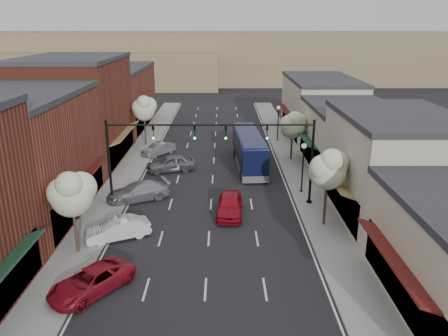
{
  "coord_description": "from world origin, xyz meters",
  "views": [
    {
      "loc": [
        0.97,
        -24.83,
        14.01
      ],
      "look_at": [
        1.07,
        10.74,
        2.2
      ],
      "focal_mm": 35.0,
      "sensor_mm": 36.0,
      "label": 1
    }
  ],
  "objects_px": {
    "lamp_post_near": "(303,160)",
    "parked_car_b": "(118,229)",
    "parked_car_d": "(171,163)",
    "tree_right_far": "(293,124)",
    "parked_car_a": "(91,281)",
    "coach_bus": "(249,149)",
    "signal_mast_left": "(139,150)",
    "parked_car_c": "(138,191)",
    "lamp_post_far": "(278,118)",
    "red_hatchback": "(230,205)",
    "tree_right_near": "(329,168)",
    "signal_mast_right": "(282,150)",
    "tree_left_near": "(72,192)",
    "parked_car_e": "(159,149)",
    "tree_left_far": "(144,108)"
  },
  "relations": [
    {
      "from": "parked_car_d",
      "to": "parked_car_a",
      "type": "bearing_deg",
      "value": -22.42
    },
    {
      "from": "parked_car_a",
      "to": "parked_car_e",
      "type": "distance_m",
      "value": 26.31
    },
    {
      "from": "parked_car_b",
      "to": "parked_car_c",
      "type": "xyz_separation_m",
      "value": [
        0.12,
        6.88,
        0.03
      ]
    },
    {
      "from": "tree_right_far",
      "to": "parked_car_b",
      "type": "xyz_separation_m",
      "value": [
        -14.55,
        -17.9,
        -3.27
      ]
    },
    {
      "from": "tree_left_near",
      "to": "parked_car_c",
      "type": "relative_size",
      "value": 1.1
    },
    {
      "from": "tree_right_far",
      "to": "parked_car_b",
      "type": "bearing_deg",
      "value": -129.1
    },
    {
      "from": "red_hatchback",
      "to": "parked_car_c",
      "type": "xyz_separation_m",
      "value": [
        -7.58,
        2.97,
        -0.06
      ]
    },
    {
      "from": "coach_bus",
      "to": "parked_car_d",
      "type": "bearing_deg",
      "value": -172.03
    },
    {
      "from": "signal_mast_right",
      "to": "lamp_post_far",
      "type": "bearing_deg",
      "value": 83.78
    },
    {
      "from": "tree_right_near",
      "to": "tree_right_far",
      "type": "distance_m",
      "value": 16.01
    },
    {
      "from": "signal_mast_right",
      "to": "red_hatchback",
      "type": "relative_size",
      "value": 1.72
    },
    {
      "from": "tree_left_near",
      "to": "coach_bus",
      "type": "bearing_deg",
      "value": 56.62
    },
    {
      "from": "signal_mast_left",
      "to": "parked_car_c",
      "type": "height_order",
      "value": "signal_mast_left"
    },
    {
      "from": "tree_left_near",
      "to": "parked_car_d",
      "type": "distance_m",
      "value": 17.28
    },
    {
      "from": "tree_left_near",
      "to": "tree_left_far",
      "type": "relative_size",
      "value": 0.93
    },
    {
      "from": "signal_mast_right",
      "to": "parked_car_c",
      "type": "distance_m",
      "value": 12.36
    },
    {
      "from": "tree_right_near",
      "to": "parked_car_a",
      "type": "distance_m",
      "value": 17.1
    },
    {
      "from": "tree_left_near",
      "to": "lamp_post_near",
      "type": "relative_size",
      "value": 1.28
    },
    {
      "from": "lamp_post_far",
      "to": "parked_car_e",
      "type": "bearing_deg",
      "value": -157.11
    },
    {
      "from": "lamp_post_near",
      "to": "parked_car_d",
      "type": "distance_m",
      "value": 13.55
    },
    {
      "from": "red_hatchback",
      "to": "parked_car_d",
      "type": "xyz_separation_m",
      "value": [
        -5.7,
        10.43,
        -0.01
      ]
    },
    {
      "from": "lamp_post_near",
      "to": "parked_car_b",
      "type": "xyz_separation_m",
      "value": [
        -14.0,
        -8.46,
        -2.29
      ]
    },
    {
      "from": "lamp_post_far",
      "to": "lamp_post_near",
      "type": "bearing_deg",
      "value": -90.0
    },
    {
      "from": "parked_car_b",
      "to": "parked_car_c",
      "type": "bearing_deg",
      "value": 154.13
    },
    {
      "from": "coach_bus",
      "to": "signal_mast_right",
      "type": "bearing_deg",
      "value": -82.28
    },
    {
      "from": "parked_car_d",
      "to": "parked_car_e",
      "type": "xyz_separation_m",
      "value": [
        -2.0,
        5.7,
        -0.13
      ]
    },
    {
      "from": "tree_left_far",
      "to": "lamp_post_near",
      "type": "bearing_deg",
      "value": -43.89
    },
    {
      "from": "lamp_post_near",
      "to": "parked_car_d",
      "type": "xyz_separation_m",
      "value": [
        -12.0,
        5.89,
        -2.2
      ]
    },
    {
      "from": "tree_right_far",
      "to": "parked_car_a",
      "type": "xyz_separation_m",
      "value": [
        -14.55,
        -24.16,
        -3.31
      ]
    },
    {
      "from": "tree_left_far",
      "to": "lamp_post_near",
      "type": "xyz_separation_m",
      "value": [
        16.05,
        -15.44,
        -1.6
      ]
    },
    {
      "from": "tree_left_near",
      "to": "red_hatchback",
      "type": "xyz_separation_m",
      "value": [
        9.75,
        6.02,
        -3.41
      ]
    },
    {
      "from": "tree_left_near",
      "to": "coach_bus",
      "type": "xyz_separation_m",
      "value": [
        11.89,
        18.04,
        -2.43
      ]
    },
    {
      "from": "tree_right_far",
      "to": "parked_car_d",
      "type": "distance_m",
      "value": 13.42
    },
    {
      "from": "tree_right_far",
      "to": "tree_left_near",
      "type": "height_order",
      "value": "tree_left_near"
    },
    {
      "from": "tree_right_far",
      "to": "parked_car_d",
      "type": "relative_size",
      "value": 1.14
    },
    {
      "from": "lamp_post_far",
      "to": "parked_car_c",
      "type": "relative_size",
      "value": 0.86
    },
    {
      "from": "red_hatchback",
      "to": "parked_car_c",
      "type": "bearing_deg",
      "value": 161.78
    },
    {
      "from": "signal_mast_left",
      "to": "parked_car_c",
      "type": "bearing_deg",
      "value": 116.38
    },
    {
      "from": "coach_bus",
      "to": "parked_car_b",
      "type": "distance_m",
      "value": 18.77
    },
    {
      "from": "signal_mast_left",
      "to": "parked_car_b",
      "type": "relative_size",
      "value": 1.89
    },
    {
      "from": "coach_bus",
      "to": "red_hatchback",
      "type": "height_order",
      "value": "coach_bus"
    },
    {
      "from": "lamp_post_near",
      "to": "parked_car_c",
      "type": "height_order",
      "value": "lamp_post_near"
    },
    {
      "from": "signal_mast_left",
      "to": "tree_left_near",
      "type": "height_order",
      "value": "signal_mast_left"
    },
    {
      "from": "parked_car_a",
      "to": "parked_car_b",
      "type": "relative_size",
      "value": 1.12
    },
    {
      "from": "tree_left_near",
      "to": "parked_car_a",
      "type": "relative_size",
      "value": 1.16
    },
    {
      "from": "red_hatchback",
      "to": "parked_car_e",
      "type": "bearing_deg",
      "value": 118.66
    },
    {
      "from": "signal_mast_right",
      "to": "lamp_post_far",
      "type": "relative_size",
      "value": 1.85
    },
    {
      "from": "tree_left_far",
      "to": "parked_car_a",
      "type": "relative_size",
      "value": 1.25
    },
    {
      "from": "signal_mast_right",
      "to": "signal_mast_left",
      "type": "height_order",
      "value": "same"
    },
    {
      "from": "signal_mast_left",
      "to": "tree_left_far",
      "type": "bearing_deg",
      "value": 98.35
    }
  ]
}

